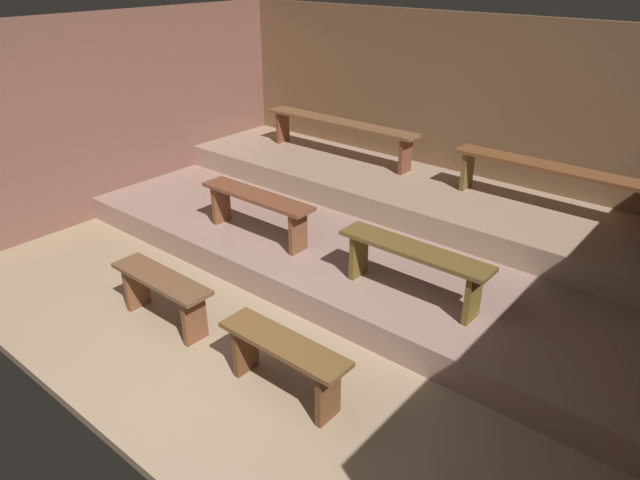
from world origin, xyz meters
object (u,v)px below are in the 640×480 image
at_px(bench_floor_right, 284,356).
at_px(bench_middle_right, 561,176).
at_px(bench_floor_left, 162,289).
at_px(bench_middle_left, 339,127).
at_px(bench_lower_right, 413,260).
at_px(bench_lower_left, 257,205).

distance_m(bench_floor_right, bench_middle_right, 3.44).
distance_m(bench_floor_left, bench_middle_left, 3.44).
height_order(bench_floor_left, bench_lower_right, bench_lower_right).
height_order(bench_lower_right, bench_middle_left, bench_middle_left).
relative_size(bench_floor_left, bench_floor_right, 1.00).
bearing_deg(bench_middle_right, bench_middle_left, 180.00).
bearing_deg(bench_middle_left, bench_lower_left, -76.34).
bearing_deg(bench_floor_right, bench_middle_right, 78.25).
bearing_deg(bench_lower_left, bench_middle_left, 103.66).
height_order(bench_floor_left, bench_middle_right, bench_middle_right).
bearing_deg(bench_floor_right, bench_middle_left, 122.34).
xyz_separation_m(bench_lower_left, bench_middle_right, (2.32, 1.96, 0.29)).
distance_m(bench_floor_right, bench_middle_left, 3.97).
distance_m(bench_lower_left, bench_lower_right, 1.84).
bearing_deg(bench_middle_left, bench_floor_right, -57.66).
distance_m(bench_floor_left, bench_lower_right, 2.14).
bearing_deg(bench_lower_left, bench_lower_right, 0.00).
bearing_deg(bench_floor_right, bench_lower_right, 81.07).
xyz_separation_m(bench_floor_right, bench_middle_left, (-2.10, 3.32, 0.58)).
height_order(bench_floor_right, bench_lower_right, bench_lower_right).
bearing_deg(bench_middle_right, bench_floor_right, -101.75).
height_order(bench_lower_right, bench_middle_right, bench_middle_right).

